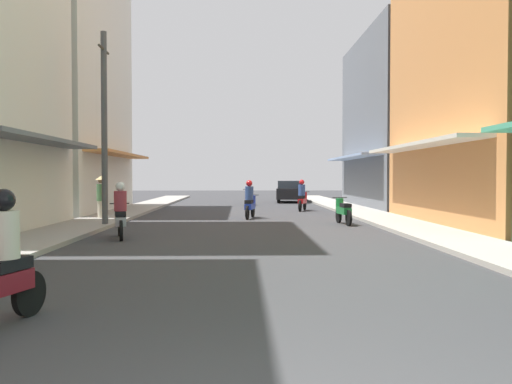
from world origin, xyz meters
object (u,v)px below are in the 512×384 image
Objects in this scene: pedestrian_crossing at (101,195)px; utility_pole at (104,128)px; motorbike_silver at (120,213)px; motorbike_green at (343,210)px; motorbike_red at (302,197)px; motorbike_blue at (250,201)px; motorbike_black at (248,197)px; parked_car at (290,191)px.

utility_pole is at bearing -72.74° from pedestrian_crossing.
motorbike_silver is 0.27× the size of utility_pole.
motorbike_red is (-0.59, 7.57, 0.20)m from motorbike_green.
motorbike_red is 0.27× the size of utility_pole.
motorbike_blue is 1.02× the size of pedestrian_crossing.
motorbike_black is 1.03× the size of pedestrian_crossing.
motorbike_blue reaches higher than motorbike_black.
motorbike_silver is 4.40m from utility_pole.
motorbike_red is at bearing -64.22° from motorbike_black.
motorbike_blue is 5.90m from pedestrian_crossing.
motorbike_green is 9.30m from pedestrian_crossing.
utility_pole reaches higher than motorbike_red.
motorbike_red reaches higher than motorbike_black.
motorbike_green and motorbike_black have the same top height.
motorbike_green is 1.02× the size of motorbike_silver.
motorbike_green is at bearing -40.28° from motorbike_blue.
parked_car is 0.64× the size of utility_pole.
utility_pole is (0.83, -2.67, 2.38)m from pedestrian_crossing.
motorbike_blue is at bearing 61.97° from motorbike_silver.
parked_car is (2.86, 3.58, 0.24)m from motorbike_black.
motorbike_silver is 21.84m from parked_car.
motorbike_black is 15.12m from utility_pole.
motorbike_blue is 7.91m from motorbike_silver.
motorbike_black is (3.78, 17.23, -0.20)m from motorbike_silver.
motorbike_black is at bearing 103.95° from motorbike_green.
motorbike_red is at bearing -91.35° from parked_car.
motorbike_black is 12.73m from pedestrian_crossing.
motorbike_silver is 6.30m from pedestrian_crossing.
utility_pole reaches higher than motorbike_blue.
parked_car is at bearing 59.58° from pedestrian_crossing.
motorbike_blue is at bearing 36.73° from utility_pole.
parked_car is at bearing 88.65° from motorbike_red.
pedestrian_crossing is at bearing -120.42° from parked_car.
utility_pole is at bearing -109.86° from motorbike_black.
motorbike_green is 1.03× the size of pedestrian_crossing.
parked_car is at bearing 65.75° from utility_pole.
motorbike_green is 1.01× the size of motorbike_blue.
motorbike_green is 8.81m from utility_pole.
motorbike_silver is 1.01× the size of pedestrian_crossing.
motorbike_red is at bearing 60.34° from motorbike_blue.
motorbike_red and motorbike_silver have the same top height.
pedestrian_crossing is at bearing 109.36° from motorbike_silver.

